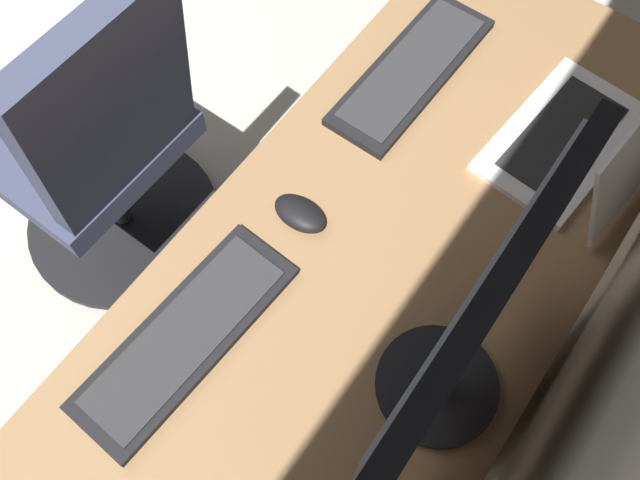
# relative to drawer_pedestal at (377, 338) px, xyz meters

# --- Properties ---
(desk) EXTENTS (1.81, 0.66, 0.73)m
(desk) POSITION_rel_drawer_pedestal_xyz_m (0.12, -0.03, 0.31)
(desk) COLOR #936D47
(desk) RESTS_ON ground
(drawer_pedestal) EXTENTS (0.40, 0.51, 0.69)m
(drawer_pedestal) POSITION_rel_drawer_pedestal_xyz_m (0.00, 0.00, 0.00)
(drawer_pedestal) COLOR #936D47
(drawer_pedestal) RESTS_ON ground
(monitor_primary) EXTENTS (0.51, 0.20, 0.46)m
(monitor_primary) POSITION_rel_drawer_pedestal_xyz_m (0.13, 0.16, 0.65)
(monitor_primary) COLOR black
(monitor_primary) RESTS_ON desk
(laptop_leftmost) EXTENTS (0.36, 0.29, 0.20)m
(laptop_leftmost) POSITION_rel_drawer_pedestal_xyz_m (-0.41, 0.17, 0.43)
(laptop_leftmost) COLOR white
(laptop_leftmost) RESTS_ON desk
(keyboard_main) EXTENTS (0.42, 0.15, 0.02)m
(keyboard_main) POSITION_rel_drawer_pedestal_xyz_m (-0.39, -0.21, 0.39)
(keyboard_main) COLOR black
(keyboard_main) RESTS_ON desk
(keyboard_spare) EXTENTS (0.43, 0.17, 0.02)m
(keyboard_spare) POSITION_rel_drawer_pedestal_xyz_m (0.31, -0.21, 0.39)
(keyboard_spare) COLOR black
(keyboard_spare) RESTS_ON desk
(mouse_spare) EXTENTS (0.06, 0.10, 0.03)m
(mouse_spare) POSITION_rel_drawer_pedestal_xyz_m (0.01, -0.20, 0.40)
(mouse_spare) COLOR black
(mouse_spare) RESTS_ON desk
(office_chair) EXTENTS (0.56, 0.56, 0.97)m
(office_chair) POSITION_rel_drawer_pedestal_xyz_m (0.04, -0.77, 0.11)
(office_chair) COLOR #383D56
(office_chair) RESTS_ON ground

